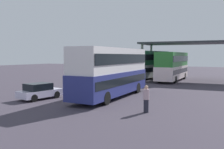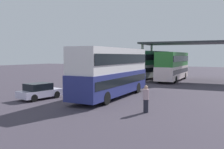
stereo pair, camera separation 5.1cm
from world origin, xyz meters
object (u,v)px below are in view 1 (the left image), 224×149
Objects in this scene: parked_hatchback at (39,91)px; pedestrian_waiting at (146,99)px; double_decker_mid_row at (173,65)px; double_decker_near_canopy at (147,64)px; double_decker_main at (112,70)px.

pedestrian_waiting is at bearing -82.39° from parked_hatchback.
double_decker_mid_row reaches higher than parked_hatchback.
pedestrian_waiting is (9.60, -0.23, 0.21)m from parked_hatchback.
double_decker_mid_row is at bearing -86.81° from double_decker_near_canopy.
pedestrian_waiting is (4.74, -4.05, -1.47)m from double_decker_main.
parked_hatchback is at bearing 125.91° from double_decker_main.
double_decker_main is at bearing 174.97° from double_decker_mid_row.
double_decker_near_canopy is 6.58× the size of pedestrian_waiting.
pedestrian_waiting is at bearing -132.76° from double_decker_main.
parked_hatchback is 2.18× the size of pedestrian_waiting.
parked_hatchback is at bearing 86.91° from pedestrian_waiting.
parked_hatchback is at bearing 162.32° from double_decker_mid_row.
double_decker_near_canopy reaches higher than double_decker_mid_row.
parked_hatchback is 21.35m from double_decker_mid_row.
double_decker_near_canopy reaches higher than pedestrian_waiting.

